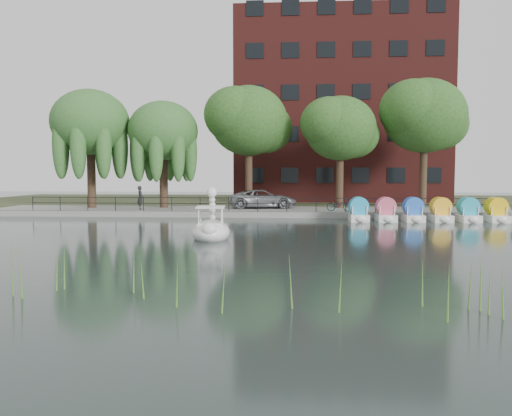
# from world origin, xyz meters

# --- Properties ---
(ground_plane) EXTENTS (120.00, 120.00, 0.00)m
(ground_plane) POSITION_xyz_m (0.00, 0.00, 0.00)
(ground_plane) COLOR #2F3E3B
(promenade) EXTENTS (40.00, 6.00, 0.40)m
(promenade) POSITION_xyz_m (0.00, 16.00, 0.20)
(promenade) COLOR gray
(promenade) RESTS_ON ground_plane
(kerb) EXTENTS (40.00, 0.25, 0.40)m
(kerb) POSITION_xyz_m (0.00, 13.05, 0.20)
(kerb) COLOR gray
(kerb) RESTS_ON ground_plane
(land_strip) EXTENTS (60.00, 22.00, 0.36)m
(land_strip) POSITION_xyz_m (0.00, 30.00, 0.18)
(land_strip) COLOR #47512D
(land_strip) RESTS_ON ground_plane
(railing) EXTENTS (32.00, 0.05, 1.00)m
(railing) POSITION_xyz_m (0.00, 13.25, 1.15)
(railing) COLOR black
(railing) RESTS_ON promenade
(apartment_building) EXTENTS (20.00, 10.07, 18.00)m
(apartment_building) POSITION_xyz_m (7.00, 29.97, 9.36)
(apartment_building) COLOR #4C1E16
(apartment_building) RESTS_ON land_strip
(willow_left) EXTENTS (5.88, 5.88, 9.01)m
(willow_left) POSITION_xyz_m (-13.00, 16.50, 6.87)
(willow_left) COLOR #473323
(willow_left) RESTS_ON promenade
(willow_mid) EXTENTS (5.32, 5.32, 8.15)m
(willow_mid) POSITION_xyz_m (-7.50, 17.00, 6.25)
(willow_mid) COLOR #473323
(willow_mid) RESTS_ON promenade
(broadleaf_center) EXTENTS (6.00, 6.00, 9.25)m
(broadleaf_center) POSITION_xyz_m (-1.00, 18.00, 7.06)
(broadleaf_center) COLOR #473323
(broadleaf_center) RESTS_ON promenade
(broadleaf_right) EXTENTS (5.40, 5.40, 8.32)m
(broadleaf_right) POSITION_xyz_m (6.00, 17.50, 6.39)
(broadleaf_right) COLOR #473323
(broadleaf_right) RESTS_ON promenade
(broadleaf_far) EXTENTS (6.30, 6.30, 9.71)m
(broadleaf_far) POSITION_xyz_m (12.50, 18.50, 7.40)
(broadleaf_far) COLOR #473323
(broadleaf_far) RESTS_ON promenade
(minivan) EXTENTS (3.60, 6.19, 1.62)m
(minivan) POSITION_xyz_m (0.17, 16.73, 1.21)
(minivan) COLOR gray
(minivan) RESTS_ON promenade
(bicycle) EXTENTS (0.67, 1.74, 1.00)m
(bicycle) POSITION_xyz_m (5.65, 14.10, 0.90)
(bicycle) COLOR gray
(bicycle) RESTS_ON promenade
(pedestrian) EXTENTS (0.72, 0.85, 1.98)m
(pedestrian) POSITION_xyz_m (-8.62, 14.56, 1.39)
(pedestrian) COLOR black
(pedestrian) RESTS_ON promenade
(swan_boat) EXTENTS (2.03, 2.97, 2.37)m
(swan_boat) POSITION_xyz_m (-1.47, 2.02, 0.52)
(swan_boat) COLOR white
(swan_boat) RESTS_ON ground_plane
(pedal_boat_row) EXTENTS (11.35, 1.70, 1.40)m
(pedal_boat_row) POSITION_xyz_m (11.68, 11.06, 0.61)
(pedal_boat_row) COLOR white
(pedal_boat_row) RESTS_ON ground_plane
(reed_bank) EXTENTS (24.00, 2.40, 1.20)m
(reed_bank) POSITION_xyz_m (2.00, -9.50, 0.60)
(reed_bank) COLOR #669938
(reed_bank) RESTS_ON ground_plane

